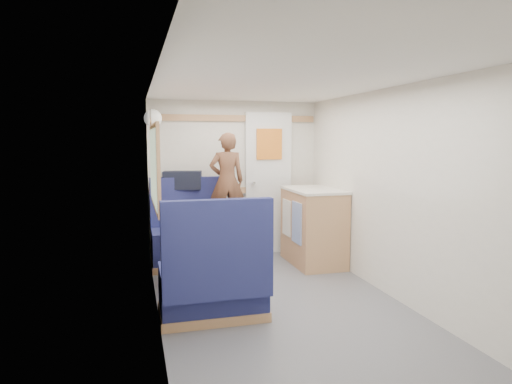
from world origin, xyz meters
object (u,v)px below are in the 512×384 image
object	(u,v)px
beer_glass	(215,212)
pepper_grinder	(196,213)
bench_near	(214,285)
tumbler_left	(193,217)
duffel_bag	(183,180)
tray	(206,221)
wine_glass	(200,205)
person	(227,181)
tumbler_mid	(183,208)
bread_loaf	(217,210)
dinette_table	(199,233)
galley_counter	(313,226)
cheese_block	(210,219)
bench_far	(189,241)
dome_light	(153,118)
orange_fruit	(222,213)

from	to	relation	value
beer_glass	pepper_grinder	world-z (taller)	beer_glass
bench_near	tumbler_left	xyz separation A→B (m)	(-0.09, 0.63, 0.48)
bench_near	pepper_grinder	size ratio (longest dim) A/B	11.55
duffel_bag	tray	world-z (taller)	duffel_bag
tray	wine_glass	xyz separation A→B (m)	(-0.01, 0.31, 0.11)
person	tumbler_mid	bearing A→B (deg)	40.91
tumbler_left	bread_loaf	size ratio (longest dim) A/B	0.52
person	tray	bearing A→B (deg)	69.67
tray	pepper_grinder	bearing A→B (deg)	106.09
dinette_table	bread_loaf	world-z (taller)	bread_loaf
tray	bread_loaf	xyz separation A→B (m)	(0.18, 0.40, 0.04)
dinette_table	tray	xyz separation A→B (m)	(0.04, -0.22, 0.16)
tumbler_left	tumbler_mid	xyz separation A→B (m)	(-0.03, 0.54, 0.00)
person	beer_glass	xyz separation A→B (m)	(-0.28, -0.74, -0.25)
galley_counter	cheese_block	size ratio (longest dim) A/B	8.31
bread_loaf	bench_near	bearing A→B (deg)	-102.15
bench_near	wine_glass	xyz separation A→B (m)	(0.03, 0.96, 0.54)
bench_near	pepper_grinder	distance (m)	1.01
bench_far	bread_loaf	world-z (taller)	bench_far
tumbler_mid	bread_loaf	world-z (taller)	tumbler_mid
duffel_bag	wine_glass	size ratio (longest dim) A/B	2.74
bench_near	wine_glass	distance (m)	1.10
tray	wine_glass	size ratio (longest dim) A/B	1.86
dome_light	pepper_grinder	distance (m)	1.33
tumbler_mid	galley_counter	bearing A→B (deg)	8.45
cheese_block	tumbler_mid	size ratio (longest dim) A/B	0.91
tray	tumbler_mid	distance (m)	0.56
dinette_table	dome_light	xyz separation A→B (m)	(-0.39, 0.85, 1.18)
dinette_table	beer_glass	xyz separation A→B (m)	(0.17, 0.04, 0.20)
tumbler_left	pepper_grinder	distance (m)	0.26
person	pepper_grinder	world-z (taller)	person
bench_far	bench_near	world-z (taller)	same
bench_near	pepper_grinder	bearing A→B (deg)	91.65
galley_counter	beer_glass	world-z (taller)	galley_counter
tray	pepper_grinder	world-z (taller)	pepper_grinder
orange_fruit	tumbler_left	world-z (taller)	tumbler_left
tray	bread_loaf	bearing A→B (deg)	65.58
bench_near	cheese_block	distance (m)	0.75
bench_far	bread_loaf	distance (m)	0.86
bench_near	bench_far	bearing A→B (deg)	90.00
cheese_block	orange_fruit	bearing A→B (deg)	52.99
duffel_bag	dinette_table	bearing A→B (deg)	-76.04
bench_far	wine_glass	xyz separation A→B (m)	(0.03, -0.77, 0.54)
bench_near	dome_light	size ratio (longest dim) A/B	5.25
bench_far	dome_light	size ratio (longest dim) A/B	5.25
tray	person	bearing A→B (deg)	67.82
dome_light	bread_loaf	bearing A→B (deg)	-47.44
cheese_block	beer_glass	xyz separation A→B (m)	(0.10, 0.32, 0.01)
orange_fruit	beer_glass	distance (m)	0.13
dinette_table	orange_fruit	bearing A→B (deg)	-19.34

